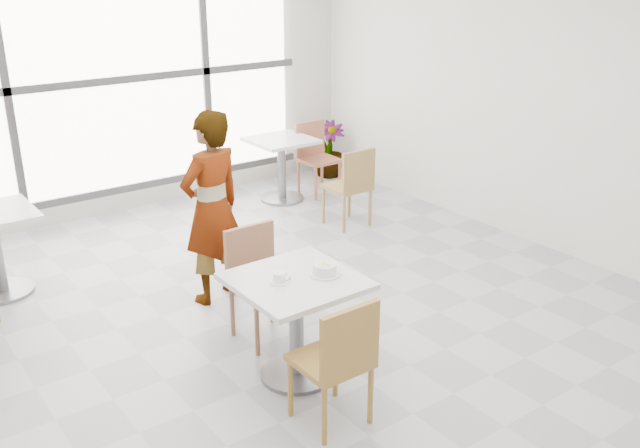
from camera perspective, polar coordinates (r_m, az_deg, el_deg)
floor at (r=5.57m, az=-1.86°, el=-8.73°), size 7.00×7.00×0.00m
wall_back at (r=8.07m, az=-16.60°, el=11.20°), size 6.00×0.00×6.00m
wall_right at (r=7.10m, az=18.60°, el=9.71°), size 0.00×7.00×7.00m
window at (r=8.01m, az=-16.43°, el=11.15°), size 4.60×0.07×2.52m
main_table at (r=4.79m, az=-1.94°, el=-6.91°), size 0.80×0.80×0.75m
chair_near at (r=4.31m, az=1.52°, el=-10.70°), size 0.42×0.42×0.87m
chair_far at (r=5.34m, az=-5.08°, el=-4.16°), size 0.42×0.42×0.87m
oatmeal_bowl at (r=4.72m, az=0.40°, el=-3.68°), size 0.21×0.21×0.09m
coffee_cup at (r=4.63m, az=-3.33°, el=-4.41°), size 0.16×0.13×0.07m
person at (r=5.83m, az=-8.77°, el=1.27°), size 0.66×0.51×1.63m
bg_table_right at (r=8.33m, az=-3.14°, el=5.18°), size 0.70×0.70×0.75m
bg_chair_right_near at (r=7.47m, az=2.61°, el=3.39°), size 0.42×0.42×0.87m
bg_chair_right_far at (r=8.60m, az=-0.41°, el=5.80°), size 0.42×0.42×0.87m
plant_right at (r=9.28m, az=0.74°, el=6.09°), size 0.54×0.54×0.73m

